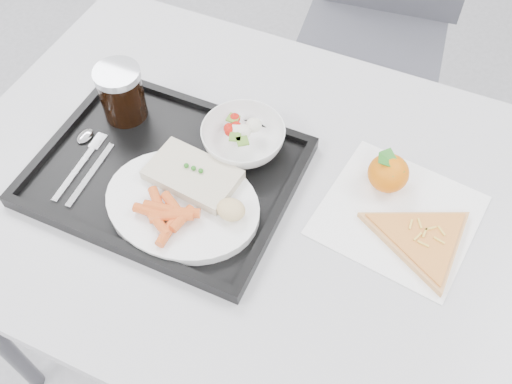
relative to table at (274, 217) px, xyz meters
The scene contains 14 objects.
table is the anchor object (origin of this frame).
chair 0.88m from the table, 92.04° to the left, with size 0.47×0.47×0.93m.
tray 0.21m from the table, 168.42° to the right, with size 0.45×0.35×0.03m.
dinner_plate 0.19m from the table, 143.15° to the right, with size 0.27×0.27×0.02m.
fish_fillet 0.18m from the table, 161.36° to the right, with size 0.16×0.11×0.03m.
bread_roll 0.15m from the table, 115.70° to the right, with size 0.05×0.05×0.03m.
salad_bowl 0.16m from the table, 143.51° to the left, with size 0.15×0.15×0.05m.
cola_glass 0.36m from the table, behind, with size 0.09×0.09×0.11m.
cutlery 0.36m from the table, 167.94° to the right, with size 0.08×0.17×0.01m.
napkin 0.23m from the table, 13.02° to the left, with size 0.28×0.27×0.00m.
tangerine 0.22m from the table, 31.05° to the left, with size 0.09×0.09×0.07m.
pizza_slice 0.27m from the table, ahead, with size 0.23×0.23×0.02m.
carrot_pile 0.22m from the table, 134.34° to the right, with size 0.11×0.09×0.02m.
salad_contents 0.17m from the table, 142.84° to the left, with size 0.06×0.08×0.02m.
Camera 1 is at (0.21, -0.24, 1.57)m, focal length 40.00 mm.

